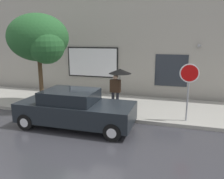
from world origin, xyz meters
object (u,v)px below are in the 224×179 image
pedestrian_with_umbrella (119,77)px  street_tree (40,39)px  fire_hydrant (78,99)px  stop_sign (189,81)px  parked_car (75,109)px

pedestrian_with_umbrella → street_tree: bearing=-173.6°
fire_hydrant → pedestrian_with_umbrella: (1.97, 0.22, 1.18)m
stop_sign → parked_car: bearing=-160.6°
parked_car → fire_hydrant: bearing=111.1°
parked_car → stop_sign: (4.29, 1.51, 1.09)m
parked_car → street_tree: street_tree is taller
parked_car → fire_hydrant: (-0.75, 1.95, -0.18)m
parked_car → stop_sign: stop_sign is taller
fire_hydrant → pedestrian_with_umbrella: bearing=6.3°
parked_car → street_tree: bearing=145.7°
parked_car → pedestrian_with_umbrella: 2.68m
fire_hydrant → stop_sign: size_ratio=0.35×
stop_sign → pedestrian_with_umbrella: bearing=167.9°
parked_car → stop_sign: 4.68m
parked_car → fire_hydrant: parked_car is taller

